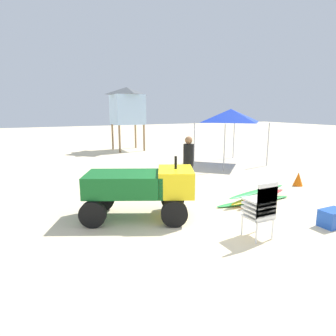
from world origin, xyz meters
name	(u,v)px	position (x,y,z in m)	size (l,w,h in m)	color
ground	(222,229)	(0.00, 0.00, 0.00)	(80.00, 80.00, 0.00)	beige
utility_cart	(141,186)	(-1.34, 1.39, 0.78)	(2.81, 2.17, 1.50)	#146023
stacked_plastic_chairs	(262,206)	(0.38, -0.75, 0.70)	(0.48, 0.48, 1.20)	white
surfboard_pile	(257,197)	(2.01, 1.09, 0.15)	(2.60, 0.88, 0.32)	green
lifeguard_near_center	(188,161)	(0.71, 2.74, 1.02)	(0.32, 0.32, 1.76)	black
popup_canopy	(231,116)	(4.91, 6.13, 2.26)	(2.48, 2.48, 2.57)	#B2B2B7
lifeguard_tower	(127,106)	(2.04, 12.66, 2.76)	(1.98, 1.98, 3.87)	olive
traffic_cone_near	(298,179)	(4.51, 1.82, 0.23)	(0.33, 0.33, 0.46)	orange
cooler_box	(333,218)	(2.30, -0.96, 0.19)	(0.57, 0.38, 0.39)	blue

